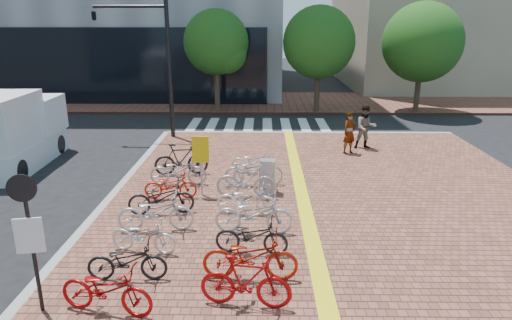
{
  "coord_description": "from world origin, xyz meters",
  "views": [
    {
      "loc": [
        0.75,
        -9.9,
        5.41
      ],
      "look_at": [
        0.55,
        3.5,
        1.3
      ],
      "focal_mm": 32.0,
      "sensor_mm": 36.0,
      "label": 1
    }
  ],
  "objects_px": {
    "bike_14": "(254,171)",
    "bike_0": "(106,290)",
    "bike_8": "(246,282)",
    "bike_6": "(178,170)",
    "bike_1": "(127,261)",
    "pedestrian_a": "(349,133)",
    "bike_11": "(254,214)",
    "bike_10": "(252,236)",
    "bike_13": "(246,181)",
    "bike_2": "(143,236)",
    "traffic_light_pole": "(135,40)",
    "bike_5": "(171,185)",
    "bike_9": "(250,256)",
    "bike_12": "(246,199)",
    "utility_box": "(268,176)",
    "pedestrian_b": "(366,127)",
    "yellow_sign": "(201,155)",
    "box_truck": "(11,132)",
    "bike_3": "(156,212)",
    "bike_15": "(254,162)",
    "bike_7": "(181,159)",
    "notice_sign": "(29,228)"
  },
  "relations": [
    {
      "from": "bike_14",
      "to": "bike_0",
      "type": "bearing_deg",
      "value": 154.71
    },
    {
      "from": "bike_8",
      "to": "bike_14",
      "type": "height_order",
      "value": "bike_8"
    },
    {
      "from": "bike_14",
      "to": "bike_6",
      "type": "bearing_deg",
      "value": 84.42
    },
    {
      "from": "bike_1",
      "to": "pedestrian_a",
      "type": "bearing_deg",
      "value": -35.63
    },
    {
      "from": "bike_0",
      "to": "bike_11",
      "type": "bearing_deg",
      "value": -26.4
    },
    {
      "from": "bike_10",
      "to": "bike_13",
      "type": "bearing_deg",
      "value": 10.21
    },
    {
      "from": "bike_2",
      "to": "traffic_light_pole",
      "type": "relative_size",
      "value": 0.25
    },
    {
      "from": "bike_0",
      "to": "bike_5",
      "type": "bearing_deg",
      "value": 11.04
    },
    {
      "from": "bike_9",
      "to": "pedestrian_a",
      "type": "height_order",
      "value": "pedestrian_a"
    },
    {
      "from": "bike_11",
      "to": "bike_12",
      "type": "bearing_deg",
      "value": 13.53
    },
    {
      "from": "bike_13",
      "to": "utility_box",
      "type": "relative_size",
      "value": 1.73
    },
    {
      "from": "bike_1",
      "to": "utility_box",
      "type": "distance_m",
      "value": 5.99
    },
    {
      "from": "pedestrian_b",
      "to": "bike_5",
      "type": "bearing_deg",
      "value": -143.44
    },
    {
      "from": "bike_13",
      "to": "traffic_light_pole",
      "type": "distance_m",
      "value": 10.16
    },
    {
      "from": "bike_8",
      "to": "pedestrian_b",
      "type": "distance_m",
      "value": 12.34
    },
    {
      "from": "bike_6",
      "to": "pedestrian_a",
      "type": "bearing_deg",
      "value": -60.62
    },
    {
      "from": "bike_14",
      "to": "yellow_sign",
      "type": "bearing_deg",
      "value": 115.31
    },
    {
      "from": "bike_9",
      "to": "bike_10",
      "type": "distance_m",
      "value": 1.11
    },
    {
      "from": "yellow_sign",
      "to": "pedestrian_a",
      "type": "bearing_deg",
      "value": 41.58
    },
    {
      "from": "bike_10",
      "to": "box_truck",
      "type": "xyz_separation_m",
      "value": [
        -9.27,
        6.98,
        0.76
      ]
    },
    {
      "from": "bike_3",
      "to": "pedestrian_b",
      "type": "relative_size",
      "value": 1.07
    },
    {
      "from": "bike_11",
      "to": "pedestrian_a",
      "type": "height_order",
      "value": "pedestrian_a"
    },
    {
      "from": "bike_3",
      "to": "traffic_light_pole",
      "type": "distance_m",
      "value": 11.26
    },
    {
      "from": "bike_5",
      "to": "yellow_sign",
      "type": "distance_m",
      "value": 1.32
    },
    {
      "from": "bike_13",
      "to": "box_truck",
      "type": "bearing_deg",
      "value": 72.76
    },
    {
      "from": "bike_9",
      "to": "bike_12",
      "type": "relative_size",
      "value": 1.19
    },
    {
      "from": "pedestrian_a",
      "to": "pedestrian_b",
      "type": "relative_size",
      "value": 0.93
    },
    {
      "from": "bike_1",
      "to": "bike_15",
      "type": "bearing_deg",
      "value": -21.7
    },
    {
      "from": "bike_3",
      "to": "bike_9",
      "type": "height_order",
      "value": "bike_9"
    },
    {
      "from": "bike_7",
      "to": "bike_10",
      "type": "height_order",
      "value": "bike_7"
    },
    {
      "from": "bike_7",
      "to": "bike_11",
      "type": "distance_m",
      "value": 5.31
    },
    {
      "from": "bike_13",
      "to": "yellow_sign",
      "type": "relative_size",
      "value": 0.98
    },
    {
      "from": "box_truck",
      "to": "bike_6",
      "type": "bearing_deg",
      "value": -18.91
    },
    {
      "from": "bike_7",
      "to": "bike_14",
      "type": "relative_size",
      "value": 0.96
    },
    {
      "from": "bike_1",
      "to": "pedestrian_b",
      "type": "xyz_separation_m",
      "value": [
        7.21,
        10.52,
        0.48
      ]
    },
    {
      "from": "bike_7",
      "to": "bike_12",
      "type": "relative_size",
      "value": 1.11
    },
    {
      "from": "bike_5",
      "to": "bike_10",
      "type": "relative_size",
      "value": 0.93
    },
    {
      "from": "bike_15",
      "to": "pedestrian_a",
      "type": "bearing_deg",
      "value": -48.96
    },
    {
      "from": "bike_1",
      "to": "bike_6",
      "type": "bearing_deg",
      "value": -2.68
    },
    {
      "from": "bike_13",
      "to": "utility_box",
      "type": "height_order",
      "value": "bike_13"
    },
    {
      "from": "bike_6",
      "to": "box_truck",
      "type": "height_order",
      "value": "box_truck"
    },
    {
      "from": "bike_10",
      "to": "yellow_sign",
      "type": "xyz_separation_m",
      "value": [
        -1.65,
        3.71,
        0.87
      ]
    },
    {
      "from": "bike_6",
      "to": "notice_sign",
      "type": "bearing_deg",
      "value": 167.0
    },
    {
      "from": "bike_9",
      "to": "bike_8",
      "type": "bearing_deg",
      "value": 178.49
    },
    {
      "from": "bike_10",
      "to": "pedestrian_a",
      "type": "height_order",
      "value": "pedestrian_a"
    },
    {
      "from": "bike_0",
      "to": "bike_9",
      "type": "bearing_deg",
      "value": -53.78
    },
    {
      "from": "bike_5",
      "to": "traffic_light_pole",
      "type": "xyz_separation_m",
      "value": [
        -2.92,
        7.86,
        4.02
      ]
    },
    {
      "from": "bike_1",
      "to": "bike_2",
      "type": "distance_m",
      "value": 1.21
    },
    {
      "from": "bike_3",
      "to": "box_truck",
      "type": "relative_size",
      "value": 0.39
    },
    {
      "from": "notice_sign",
      "to": "bike_15",
      "type": "bearing_deg",
      "value": 65.08
    }
  ]
}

